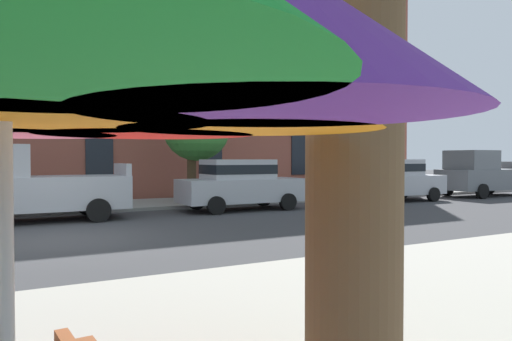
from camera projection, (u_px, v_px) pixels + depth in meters
ground_plane at (58, 241)px, 10.44m from camera, size 120.00×120.00×0.00m
sidewalk_far at (37, 209)px, 16.42m from camera, size 56.00×3.60×0.12m
apartment_building at (25, 66)px, 23.48m from camera, size 39.55×12.08×12.80m
pickup_silver at (26, 186)px, 13.44m from camera, size 5.10×2.12×2.20m
sedan_silver at (240, 183)px, 16.66m from camera, size 4.40×1.98×1.78m
sedan_silver_midblock at (393, 179)px, 20.08m from camera, size 4.40×1.98×1.78m
pickup_gray at (483, 175)px, 22.84m from camera, size 5.10×2.12×2.20m
street_tree_middle at (194, 128)px, 18.55m from camera, size 2.65×2.65×4.37m
patio_umbrella at (4, 55)px, 1.95m from camera, size 3.68×3.68×2.57m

